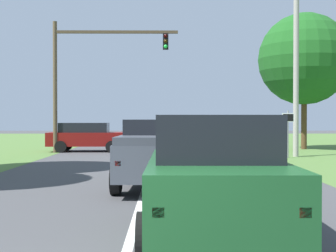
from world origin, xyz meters
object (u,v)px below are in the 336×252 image
Objects in this scene: red_suv_near at (213,175)px; crossing_suv_far at (87,136)px; utility_pole_right at (296,60)px; oak_tree_right at (304,59)px; traffic_light at (87,66)px; keep_moving_sign at (288,128)px; pickup_truck_lead at (159,152)px.

red_suv_near is 0.95× the size of crossing_suv_far.
oak_tree_right is at bearing 69.55° from utility_pole_right.
traffic_light is 4.16m from crossing_suv_far.
oak_tree_right is at bearing 69.83° from red_suv_near.
traffic_light is 11.57m from utility_pole_right.
red_suv_near is 16.55m from keep_moving_sign.
keep_moving_sign is (6.34, 9.83, 0.52)m from pickup_truck_lead.
oak_tree_right is at bearing 60.92° from pickup_truck_lead.
red_suv_near is 0.45× the size of utility_pole_right.
traffic_light is 1.59× the size of crossing_suv_far.
utility_pole_right is (0.61, 0.75, 3.45)m from keep_moving_sign.
oak_tree_right reaches higher than crossing_suv_far.
pickup_truck_lead reaches higher than crossing_suv_far.
oak_tree_right is 14.51m from crossing_suv_far.
keep_moving_sign is at bearing 71.01° from red_suv_near.
utility_pole_right is at bearing 56.71° from pickup_truck_lead.
utility_pole_right is (11.36, -3.85, 4.06)m from crossing_suv_far.
pickup_truck_lead is 1.13× the size of crossing_suv_far.
pickup_truck_lead is 13.27m from utility_pole_right.
red_suv_near is at bearing -80.63° from pickup_truck_lead.
oak_tree_right is (2.77, 6.56, 4.25)m from keep_moving_sign.
traffic_light is at bearing -79.76° from crossing_suv_far.
crossing_suv_far is (-13.53, -1.96, -4.86)m from oak_tree_right.
red_suv_near is at bearing -110.07° from utility_pole_right.
keep_moving_sign is 0.27× the size of oak_tree_right.
traffic_light is at bearing 165.36° from utility_pole_right.
oak_tree_right is 1.83× the size of crossing_suv_far.
pickup_truck_lead is 0.62× the size of oak_tree_right.
traffic_light is at bearing 107.45° from pickup_truck_lead.
oak_tree_right is 0.88× the size of utility_pole_right.
utility_pole_right reaches higher than oak_tree_right.
traffic_light is (-5.20, 19.32, 3.92)m from red_suv_near.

